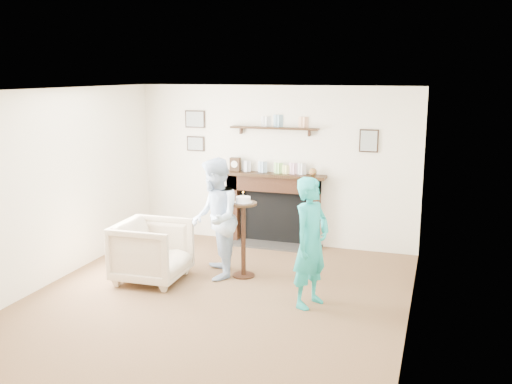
% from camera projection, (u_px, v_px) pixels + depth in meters
% --- Properties ---
extents(ground, '(5.00, 5.00, 0.00)m').
position_uv_depth(ground, '(216.00, 299.00, 6.91)').
color(ground, brown).
rests_on(ground, ground).
extents(room_shell, '(4.54, 5.02, 2.52)m').
position_uv_depth(room_shell, '(235.00, 158.00, 7.22)').
color(room_shell, '#F3E7CE').
rests_on(room_shell, ground).
extents(armchair, '(0.90, 0.88, 0.80)m').
position_uv_depth(armchair, '(153.00, 280.00, 7.54)').
color(armchair, tan).
rests_on(armchair, ground).
extents(man, '(0.87, 0.96, 1.61)m').
position_uv_depth(man, '(216.00, 276.00, 7.67)').
color(man, silver).
rests_on(man, ground).
extents(woman, '(0.55, 0.66, 1.53)m').
position_uv_depth(woman, '(310.00, 305.00, 6.74)').
color(woman, '#1EADA8').
rests_on(woman, ground).
extents(pedestal_table, '(0.36, 0.36, 1.17)m').
position_uv_depth(pedestal_table, '(243.00, 225.00, 7.54)').
color(pedestal_table, black).
rests_on(pedestal_table, ground).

